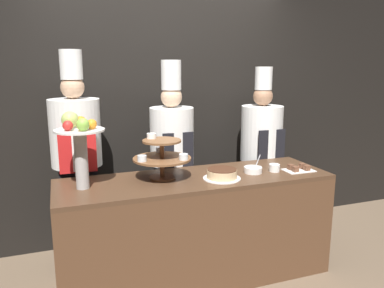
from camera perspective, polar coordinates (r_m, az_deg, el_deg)
name	(u,v)px	position (r m, az deg, el deg)	size (l,w,h in m)	color
wall_back	(164,100)	(3.75, -4.28, 6.68)	(10.00, 0.06, 2.80)	black
buffet_counter	(196,228)	(3.14, 0.63, -12.63)	(2.18, 0.66, 0.86)	brown
tiered_stand	(162,156)	(2.91, -4.64, -1.79)	(0.45, 0.45, 0.35)	brown
fruit_pedestal	(79,139)	(2.76, -16.88, 0.77)	(0.35, 0.35, 0.55)	#B2ADA8
cake_round	(222,174)	(2.94, 4.58, -4.60)	(0.30, 0.30, 0.08)	white
cup_white	(274,168)	(3.21, 12.45, -3.56)	(0.09, 0.09, 0.06)	white
cake_square_tray	(299,169)	(3.29, 15.94, -3.64)	(0.25, 0.17, 0.05)	white
serving_bowl_near	(253,170)	(3.14, 9.29, -3.90)	(0.15, 0.15, 0.15)	white
chef_left	(77,154)	(3.29, -17.15, -1.44)	(0.41, 0.41, 1.86)	black
chef_center_left	(172,152)	(3.44, -3.06, -1.30)	(0.40, 0.40, 1.79)	#28282D
chef_center_right	(261,148)	(3.81, 10.47, -0.64)	(0.41, 0.41, 1.73)	#38332D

